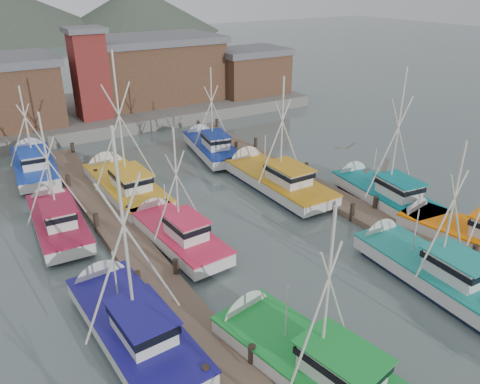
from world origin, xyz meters
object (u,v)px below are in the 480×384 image
boat_4 (305,360)px  boat_8 (174,232)px  boat_12 (123,184)px  lookout_tower (90,73)px

boat_4 → boat_8: boat_4 is taller
boat_8 → boat_12: bearing=87.6°
boat_4 → boat_12: boat_12 is taller
lookout_tower → boat_12: size_ratio=0.78×
lookout_tower → boat_4: size_ratio=0.87×
boat_8 → boat_12: (-0.25, 8.20, 0.01)m
boat_4 → boat_12: bearing=80.6°
boat_4 → boat_12: (-0.43, 19.78, 0.01)m
lookout_tower → boat_4: lookout_tower is taller
lookout_tower → boat_4: bearing=-93.8°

